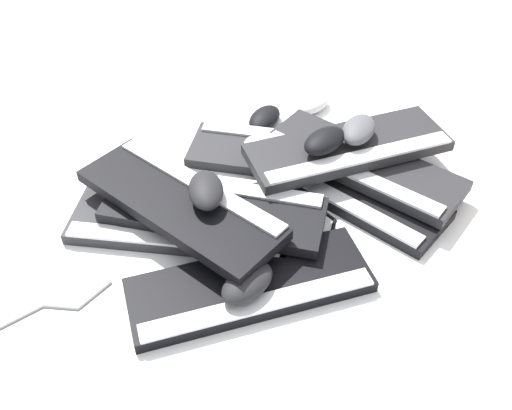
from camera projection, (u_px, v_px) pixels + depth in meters
The scene contains 17 objects.
ground_plane at pixel (274, 223), 1.17m from camera, with size 3.20×3.20×0.00m, color white.
keyboard_0 at pixel (345, 188), 1.23m from camera, with size 0.42×0.41×0.03m.
keyboard_1 at pixel (285, 154), 1.32m from camera, with size 0.46×0.25×0.03m.
keyboard_2 at pixel (180, 225), 1.15m from camera, with size 0.46×0.22×0.03m.
keyboard_3 at pixel (250, 286), 1.03m from camera, with size 0.46×0.26×0.03m.
keyboard_4 at pixel (214, 208), 1.14m from camera, with size 0.46×0.26×0.03m.
keyboard_5 at pixel (362, 164), 1.24m from camera, with size 0.43×0.40×0.03m.
keyboard_6 at pixel (180, 203), 1.11m from camera, with size 0.43×0.41×0.03m.
keyboard_7 at pixel (349, 148), 1.23m from camera, with size 0.46×0.27×0.03m.
mouse_0 at pixel (247, 283), 0.99m from camera, with size 0.11×0.07×0.04m, color black.
mouse_1 at pixel (206, 190), 1.08m from camera, with size 0.11×0.07×0.04m, color black.
mouse_2 at pixel (325, 141), 1.19m from camera, with size 0.11×0.07×0.04m, color black.
mouse_3 at pixel (269, 144), 1.28m from camera, with size 0.11×0.07×0.04m, color #B7B7BC.
mouse_4 at pixel (264, 118), 1.41m from camera, with size 0.11×0.07×0.04m, color black.
mouse_5 at pixel (312, 103), 1.46m from camera, with size 0.11×0.07×0.04m, color silver.
mouse_6 at pixel (359, 130), 1.22m from camera, with size 0.11×0.07×0.04m, color #4C4C51.
cable_1 at pixel (321, 185), 1.25m from camera, with size 0.08×0.43×0.01m.
Camera 1 is at (-0.07, -0.83, 0.82)m, focal length 40.00 mm.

